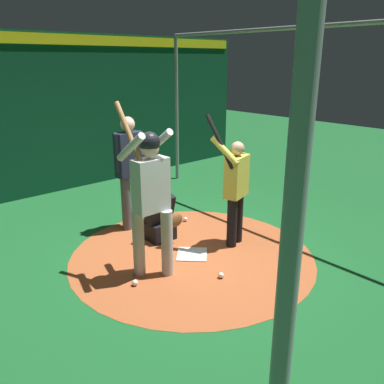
{
  "coord_description": "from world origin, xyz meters",
  "views": [
    {
      "loc": [
        3.83,
        -3.42,
        2.66
      ],
      "look_at": [
        0.0,
        0.0,
        0.95
      ],
      "focal_mm": 37.34,
      "sensor_mm": 36.0,
      "label": 1
    }
  ],
  "objects_px": {
    "catcher": "(161,217)",
    "umpire": "(130,167)",
    "baseball_0": "(135,283)",
    "baseball_1": "(185,219)",
    "batter": "(150,190)",
    "baseball_2": "(221,275)",
    "visitor": "(235,187)",
    "home_plate": "(192,254)"
  },
  "relations": [
    {
      "from": "umpire",
      "to": "baseball_0",
      "type": "relative_size",
      "value": 24.78
    },
    {
      "from": "batter",
      "to": "baseball_0",
      "type": "xyz_separation_m",
      "value": [
        0.09,
        -0.34,
        -1.1
      ]
    },
    {
      "from": "catcher",
      "to": "baseball_0",
      "type": "height_order",
      "value": "catcher"
    },
    {
      "from": "catcher",
      "to": "visitor",
      "type": "height_order",
      "value": "visitor"
    },
    {
      "from": "baseball_0",
      "to": "baseball_1",
      "type": "relative_size",
      "value": 1.0
    },
    {
      "from": "umpire",
      "to": "visitor",
      "type": "height_order",
      "value": "visitor"
    },
    {
      "from": "batter",
      "to": "baseball_1",
      "type": "height_order",
      "value": "batter"
    },
    {
      "from": "baseball_1",
      "to": "catcher",
      "type": "bearing_deg",
      "value": -68.9
    },
    {
      "from": "batter",
      "to": "baseball_2",
      "type": "distance_m",
      "value": 1.42
    },
    {
      "from": "visitor",
      "to": "baseball_1",
      "type": "distance_m",
      "value": 1.43
    },
    {
      "from": "baseball_2",
      "to": "catcher",
      "type": "bearing_deg",
      "value": 174.46
    },
    {
      "from": "baseball_1",
      "to": "baseball_0",
      "type": "bearing_deg",
      "value": -57.81
    },
    {
      "from": "batter",
      "to": "visitor",
      "type": "height_order",
      "value": "batter"
    },
    {
      "from": "catcher",
      "to": "baseball_1",
      "type": "bearing_deg",
      "value": 111.1
    },
    {
      "from": "baseball_2",
      "to": "batter",
      "type": "bearing_deg",
      "value": -139.09
    },
    {
      "from": "home_plate",
      "to": "baseball_2",
      "type": "height_order",
      "value": "baseball_2"
    },
    {
      "from": "batter",
      "to": "baseball_2",
      "type": "xyz_separation_m",
      "value": [
        0.67,
        0.58,
        -1.1
      ]
    },
    {
      "from": "home_plate",
      "to": "baseball_1",
      "type": "height_order",
      "value": "baseball_1"
    },
    {
      "from": "catcher",
      "to": "visitor",
      "type": "distance_m",
      "value": 1.24
    },
    {
      "from": "umpire",
      "to": "baseball_0",
      "type": "bearing_deg",
      "value": -32.84
    },
    {
      "from": "umpire",
      "to": "catcher",
      "type": "bearing_deg",
      "value": 6.08
    },
    {
      "from": "baseball_1",
      "to": "baseball_2",
      "type": "bearing_deg",
      "value": -27.31
    },
    {
      "from": "visitor",
      "to": "baseball_2",
      "type": "height_order",
      "value": "visitor"
    },
    {
      "from": "home_plate",
      "to": "umpire",
      "type": "xyz_separation_m",
      "value": [
        -1.39,
        -0.08,
        1.03
      ]
    },
    {
      "from": "catcher",
      "to": "baseball_2",
      "type": "bearing_deg",
      "value": -5.54
    },
    {
      "from": "batter",
      "to": "baseball_1",
      "type": "xyz_separation_m",
      "value": [
        -1.05,
        1.47,
        -1.1
      ]
    },
    {
      "from": "batter",
      "to": "umpire",
      "type": "bearing_deg",
      "value": 155.89
    },
    {
      "from": "home_plate",
      "to": "umpire",
      "type": "distance_m",
      "value": 1.73
    },
    {
      "from": "batter",
      "to": "catcher",
      "type": "distance_m",
      "value": 1.31
    },
    {
      "from": "home_plate",
      "to": "baseball_1",
      "type": "distance_m",
      "value": 1.24
    },
    {
      "from": "baseball_0",
      "to": "baseball_2",
      "type": "xyz_separation_m",
      "value": [
        0.58,
        0.92,
        0.0
      ]
    },
    {
      "from": "visitor",
      "to": "baseball_0",
      "type": "height_order",
      "value": "visitor"
    },
    {
      "from": "baseball_1",
      "to": "batter",
      "type": "bearing_deg",
      "value": -54.38
    },
    {
      "from": "catcher",
      "to": "baseball_2",
      "type": "relative_size",
      "value": 12.65
    },
    {
      "from": "batter",
      "to": "visitor",
      "type": "relative_size",
      "value": 1.12
    },
    {
      "from": "home_plate",
      "to": "baseball_2",
      "type": "distance_m",
      "value": 0.74
    },
    {
      "from": "catcher",
      "to": "visitor",
      "type": "xyz_separation_m",
      "value": [
        0.85,
        0.73,
        0.54
      ]
    },
    {
      "from": "home_plate",
      "to": "baseball_1",
      "type": "relative_size",
      "value": 5.68
    },
    {
      "from": "home_plate",
      "to": "batter",
      "type": "xyz_separation_m",
      "value": [
        0.05,
        -0.73,
        1.13
      ]
    },
    {
      "from": "catcher",
      "to": "umpire",
      "type": "height_order",
      "value": "umpire"
    },
    {
      "from": "umpire",
      "to": "baseball_0",
      "type": "xyz_separation_m",
      "value": [
        1.54,
        -0.99,
        -1.0
      ]
    },
    {
      "from": "catcher",
      "to": "umpire",
      "type": "xyz_separation_m",
      "value": [
        -0.68,
        -0.07,
        0.67
      ]
    }
  ]
}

